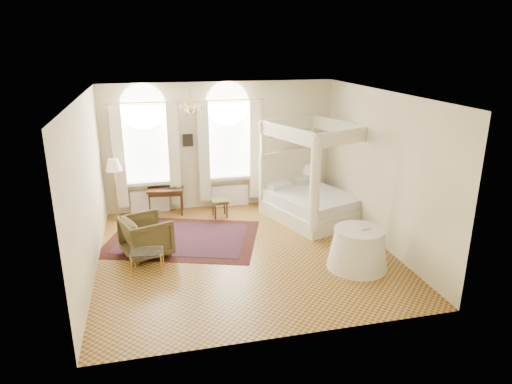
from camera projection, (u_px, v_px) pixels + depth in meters
ground at (245, 252)px, 9.69m from camera, size 6.00×6.00×0.00m
room_walls at (244, 162)px, 9.06m from camera, size 6.00×6.00×6.00m
window_left at (147, 157)px, 11.46m from camera, size 1.62×0.27×3.29m
window_right at (229, 153)px, 11.92m from camera, size 1.62×0.27×3.29m
chandelier at (191, 108)px, 9.68m from camera, size 0.51×0.45×0.50m
wall_pictures at (224, 137)px, 11.85m from camera, size 2.54×0.03×0.39m
canopy_bed at (312, 198)px, 11.35m from camera, size 2.44×2.69×2.42m
nightstand at (307, 191)px, 12.59m from camera, size 0.50×0.47×0.63m
nightstand_lamp at (309, 171)px, 12.32m from camera, size 0.31×0.31×0.46m
writing_desk at (166, 192)px, 11.67m from camera, size 0.96×0.58×0.68m
laptop at (170, 187)px, 11.72m from camera, size 0.38×0.30×0.03m
stool at (220, 203)px, 11.53m from camera, size 0.41×0.41×0.46m
armchair at (146, 236)px, 9.43m from camera, size 1.18×1.16×0.84m
coffee_table at (147, 253)px, 8.75m from camera, size 0.69×0.53×0.44m
floor_lamp at (114, 168)px, 11.07m from camera, size 0.40×0.40×1.56m
oriental_rug at (183, 238)px, 10.34m from camera, size 3.87×3.28×0.01m
side_table at (358, 249)px, 8.93m from camera, size 1.19×1.19×0.81m
book at (357, 228)px, 8.83m from camera, size 0.26×0.32×0.03m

